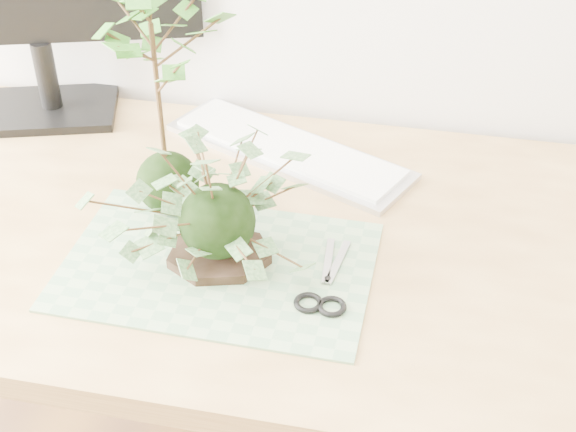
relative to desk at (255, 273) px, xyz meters
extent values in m
cube|color=tan|center=(0.00, 0.00, 0.07)|extent=(1.60, 0.70, 0.04)
cube|color=#68986B|center=(-0.03, -0.10, 0.09)|extent=(0.44, 0.30, 0.00)
cylinder|color=black|center=(-0.03, -0.09, 0.10)|extent=(0.19, 0.19, 0.01)
sphere|color=black|center=(-0.03, -0.09, 0.16)|extent=(0.11, 0.11, 0.11)
sphere|color=black|center=(-0.14, 0.03, 0.14)|extent=(0.10, 0.10, 0.10)
cylinder|color=#402A15|center=(-0.14, 0.03, 0.28)|extent=(0.01, 0.01, 0.24)
cube|color=#BBBBC1|center=(0.01, 0.22, 0.09)|extent=(0.46, 0.31, 0.01)
cube|color=white|center=(0.01, 0.22, 0.10)|extent=(0.42, 0.27, 0.01)
cube|color=black|center=(-0.45, 0.27, 0.10)|extent=(0.27, 0.23, 0.02)
cylinder|color=black|center=(-0.45, 0.27, 0.17)|extent=(0.04, 0.04, 0.13)
cube|color=gray|center=(0.12, -0.06, 0.09)|extent=(0.02, 0.10, 0.00)
cube|color=gray|center=(0.14, -0.06, 0.09)|extent=(0.02, 0.10, 0.00)
torus|color=black|center=(0.11, -0.15, 0.10)|extent=(0.04, 0.04, 0.01)
torus|color=black|center=(0.15, -0.15, 0.10)|extent=(0.04, 0.04, 0.01)
camera|label=1|loc=(0.25, -0.93, 0.82)|focal=50.00mm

